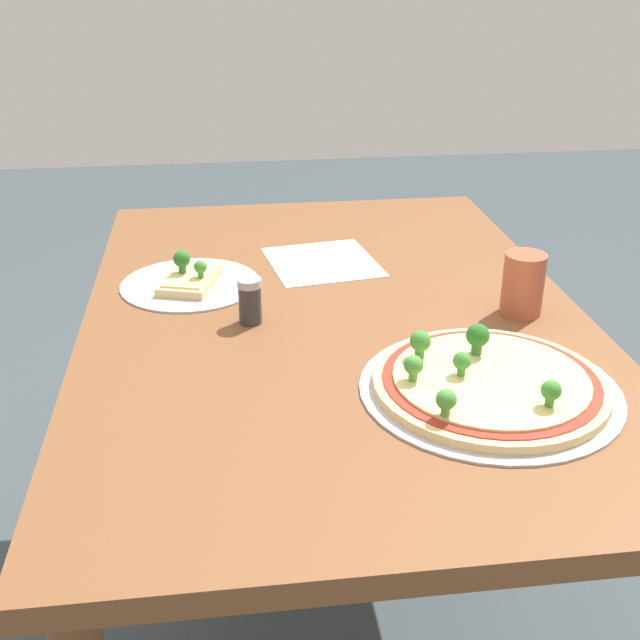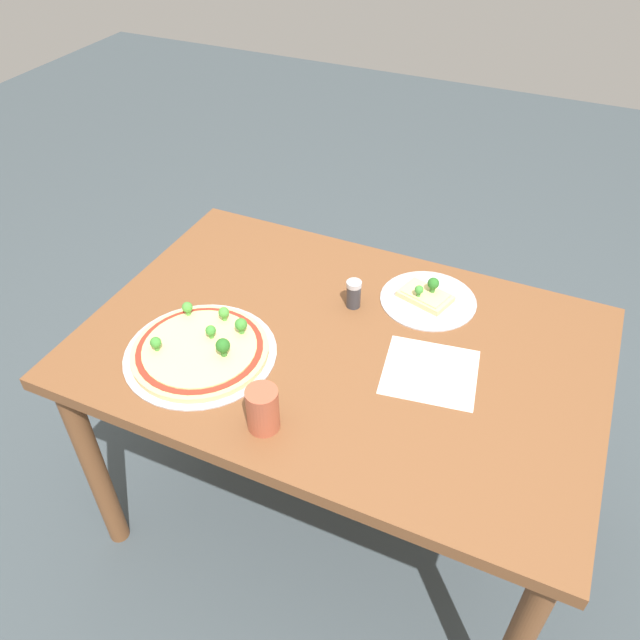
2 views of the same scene
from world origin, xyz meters
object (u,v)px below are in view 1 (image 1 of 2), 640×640
drinking_cup (523,284)px  condiment_shaker (250,301)px  pizza_tray_slice (190,280)px  dining_table (334,357)px  pizza_tray_whole (488,383)px

drinking_cup → condiment_shaker: drinking_cup is taller
pizza_tray_slice → drinking_cup: (0.20, 0.58, 0.04)m
drinking_cup → condiment_shaker: 0.47m
pizza_tray_slice → drinking_cup: drinking_cup is taller
drinking_cup → condiment_shaker: (-0.02, -0.47, -0.01)m
dining_table → drinking_cup: bearing=81.4°
drinking_cup → condiment_shaker: size_ratio=1.37×
dining_table → pizza_tray_whole: (0.30, 0.18, 0.10)m
pizza_tray_slice → drinking_cup: size_ratio=2.40×
pizza_tray_slice → drinking_cup: 0.61m
pizza_tray_whole → drinking_cup: size_ratio=3.46×
pizza_tray_slice → pizza_tray_whole: bearing=44.1°
dining_table → drinking_cup: size_ratio=11.84×
dining_table → condiment_shaker: bearing=-79.7°
pizza_tray_whole → drinking_cup: (-0.25, 0.14, 0.04)m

